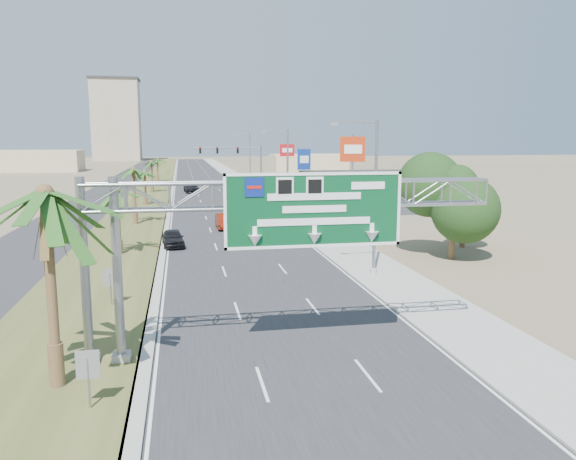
# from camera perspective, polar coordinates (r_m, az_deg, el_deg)

# --- Properties ---
(road) EXTENTS (12.00, 300.00, 0.02)m
(road) POSITION_cam_1_polar(r_m,az_deg,el_deg) (122.44, -8.60, 4.89)
(road) COLOR #28282B
(road) RESTS_ON ground
(sidewalk_right) EXTENTS (4.00, 300.00, 0.10)m
(sidewalk_right) POSITION_cam_1_polar(r_m,az_deg,el_deg) (123.05, -4.63, 5.00)
(sidewalk_right) COLOR #9E9B93
(sidewalk_right) RESTS_ON ground
(median_grass) EXTENTS (7.00, 300.00, 0.12)m
(median_grass) POSITION_cam_1_polar(r_m,az_deg,el_deg) (122.46, -13.30, 4.77)
(median_grass) COLOR #454F23
(median_grass) RESTS_ON ground
(opposing_road) EXTENTS (8.00, 300.00, 0.02)m
(opposing_road) POSITION_cam_1_polar(r_m,az_deg,el_deg) (122.97, -16.57, 4.64)
(opposing_road) COLOR #28282B
(opposing_road) RESTS_ON ground
(sign_gantry) EXTENTS (16.75, 1.24, 7.50)m
(sign_gantry) POSITION_cam_1_polar(r_m,az_deg,el_deg) (22.42, -1.45, 2.22)
(sign_gantry) COLOR gray
(sign_gantry) RESTS_ON ground
(palm_near) EXTENTS (5.70, 5.70, 8.35)m
(palm_near) POSITION_cam_1_polar(r_m,az_deg,el_deg) (20.62, -23.48, 3.32)
(palm_near) COLOR brown
(palm_near) RESTS_ON ground
(palm_row_b) EXTENTS (3.99, 3.99, 5.95)m
(palm_row_b) POSITION_cam_1_polar(r_m,az_deg,el_deg) (44.47, -17.02, 3.74)
(palm_row_b) COLOR brown
(palm_row_b) RESTS_ON ground
(palm_row_c) EXTENTS (3.99, 3.99, 6.75)m
(palm_row_c) POSITION_cam_1_polar(r_m,az_deg,el_deg) (60.31, -15.45, 5.84)
(palm_row_c) COLOR brown
(palm_row_c) RESTS_ON ground
(palm_row_d) EXTENTS (3.99, 3.99, 5.45)m
(palm_row_d) POSITION_cam_1_polar(r_m,az_deg,el_deg) (78.31, -14.38, 5.64)
(palm_row_d) COLOR brown
(palm_row_d) RESTS_ON ground
(palm_row_e) EXTENTS (3.99, 3.99, 6.15)m
(palm_row_e) POSITION_cam_1_polar(r_m,az_deg,el_deg) (97.23, -13.72, 6.67)
(palm_row_e) COLOR brown
(palm_row_e) RESTS_ON ground
(palm_row_f) EXTENTS (3.99, 3.99, 5.75)m
(palm_row_f) POSITION_cam_1_polar(r_m,az_deg,el_deg) (122.20, -13.14, 6.95)
(palm_row_f) COLOR brown
(palm_row_f) RESTS_ON ground
(streetlight_near) EXTENTS (3.27, 0.44, 10.00)m
(streetlight_near) POSITION_cam_1_polar(r_m,az_deg,el_deg) (36.31, 8.54, 2.59)
(streetlight_near) COLOR gray
(streetlight_near) RESTS_ON ground
(streetlight_mid) EXTENTS (3.27, 0.44, 10.00)m
(streetlight_mid) POSITION_cam_1_polar(r_m,az_deg,el_deg) (65.27, -0.20, 5.53)
(streetlight_mid) COLOR gray
(streetlight_mid) RESTS_ON ground
(streetlight_far) EXTENTS (3.27, 0.44, 10.00)m
(streetlight_far) POSITION_cam_1_polar(r_m,az_deg,el_deg) (100.83, -3.99, 6.76)
(streetlight_far) COLOR gray
(streetlight_far) RESTS_ON ground
(signal_mast) EXTENTS (10.28, 0.71, 8.00)m
(signal_mast) POSITION_cam_1_polar(r_m,az_deg,el_deg) (84.68, -4.13, 6.43)
(signal_mast) COLOR gray
(signal_mast) RESTS_ON ground
(store_building) EXTENTS (18.00, 10.00, 4.00)m
(store_building) POSITION_cam_1_polar(r_m,az_deg,el_deg) (82.74, 8.08, 4.32)
(store_building) COLOR #C8AF87
(store_building) RESTS_ON ground
(oak_near) EXTENTS (4.50, 4.50, 6.80)m
(oak_near) POSITION_cam_1_polar(r_m,az_deg,el_deg) (43.03, 16.50, 3.10)
(oak_near) COLOR brown
(oak_near) RESTS_ON ground
(oak_far) EXTENTS (3.50, 3.50, 5.60)m
(oak_far) POSITION_cam_1_polar(r_m,az_deg,el_deg) (48.01, 17.48, 2.78)
(oak_far) COLOR brown
(oak_far) RESTS_ON ground
(median_signback_a) EXTENTS (0.75, 0.08, 2.08)m
(median_signback_a) POSITION_cam_1_polar(r_m,az_deg,el_deg) (19.70, -19.65, -13.16)
(median_signback_a) COLOR gray
(median_signback_a) RESTS_ON ground
(median_signback_b) EXTENTS (0.75, 0.08, 2.08)m
(median_signback_b) POSITION_cam_1_polar(r_m,az_deg,el_deg) (31.15, -17.60, -4.87)
(median_signback_b) COLOR gray
(median_signback_b) RESTS_ON ground
(tower_distant) EXTENTS (20.00, 16.00, 35.00)m
(tower_distant) POSITION_cam_1_polar(r_m,az_deg,el_deg) (263.61, -17.03, 10.59)
(tower_distant) COLOR tan
(tower_distant) RESTS_ON ground
(building_distant_left) EXTENTS (24.00, 14.00, 6.00)m
(building_distant_left) POSITION_cam_1_polar(r_m,az_deg,el_deg) (176.80, -24.13, 6.43)
(building_distant_left) COLOR #C8AF87
(building_distant_left) RESTS_ON ground
(building_distant_right) EXTENTS (20.00, 12.00, 5.00)m
(building_distant_right) POSITION_cam_1_polar(r_m,az_deg,el_deg) (156.07, 2.07, 6.78)
(building_distant_right) COLOR #C8AF87
(building_distant_right) RESTS_ON ground
(car_left_lane) EXTENTS (2.02, 4.31, 1.43)m
(car_left_lane) POSITION_cam_1_polar(r_m,az_deg,el_deg) (47.52, -11.60, -0.82)
(car_left_lane) COLOR black
(car_left_lane) RESTS_ON ground
(car_mid_lane) EXTENTS (1.69, 4.57, 1.49)m
(car_mid_lane) POSITION_cam_1_polar(r_m,az_deg,el_deg) (56.40, -6.48, 0.88)
(car_mid_lane) COLOR #681709
(car_mid_lane) RESTS_ON ground
(car_right_lane) EXTENTS (2.47, 5.34, 1.48)m
(car_right_lane) POSITION_cam_1_polar(r_m,az_deg,el_deg) (74.29, -3.37, 2.89)
(car_right_lane) COLOR gray
(car_right_lane) RESTS_ON ground
(car_far) EXTENTS (2.79, 5.80, 1.63)m
(car_far) POSITION_cam_1_polar(r_m,az_deg,el_deg) (96.82, -9.80, 4.25)
(car_far) COLOR black
(car_far) RESTS_ON ground
(pole_sign_red_near) EXTENTS (2.39, 0.98, 9.31)m
(pole_sign_red_near) POSITION_cam_1_polar(r_m,az_deg,el_deg) (54.56, 6.57, 7.57)
(pole_sign_red_near) COLOR gray
(pole_sign_red_near) RESTS_ON ground
(pole_sign_blue) EXTENTS (2.01, 0.81, 7.72)m
(pole_sign_blue) POSITION_cam_1_polar(r_m,az_deg,el_deg) (82.24, 1.64, 6.97)
(pole_sign_blue) COLOR gray
(pole_sign_blue) RESTS_ON ground
(pole_sign_red_far) EXTENTS (2.22, 0.68, 8.39)m
(pole_sign_red_far) POSITION_cam_1_polar(r_m,az_deg,el_deg) (85.54, -0.09, 7.67)
(pole_sign_red_far) COLOR gray
(pole_sign_red_far) RESTS_ON ground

